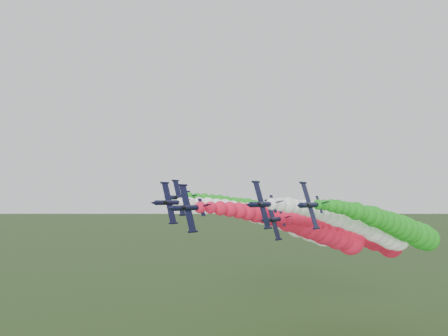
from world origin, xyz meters
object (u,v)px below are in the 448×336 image
(jet_lead, at_px, (318,231))
(jet_inner_right, at_px, (369,228))
(jet_inner_left, at_px, (291,224))
(jet_outer_left, at_px, (286,218))
(jet_trail, at_px, (365,236))
(jet_outer_right, at_px, (402,228))

(jet_lead, bearing_deg, jet_inner_right, 37.56)
(jet_lead, distance_m, jet_inner_left, 12.04)
(jet_lead, height_order, jet_inner_right, jet_inner_right)
(jet_outer_left, distance_m, jet_trail, 23.78)
(jet_inner_right, bearing_deg, jet_inner_left, -173.95)
(jet_inner_right, xyz_separation_m, jet_outer_right, (6.29, 6.58, -0.20))
(jet_outer_left, bearing_deg, jet_trail, 9.68)
(jet_lead, height_order, jet_inner_left, jet_inner_left)
(jet_inner_left, xyz_separation_m, jet_inner_right, (20.79, 2.20, -0.25))
(jet_inner_right, distance_m, jet_outer_left, 30.64)
(jet_inner_left, distance_m, jet_outer_right, 28.47)
(jet_outer_left, xyz_separation_m, jet_outer_right, (35.19, -3.50, -1.34))
(jet_outer_left, height_order, jet_trail, jet_outer_left)
(jet_inner_right, bearing_deg, jet_outer_left, 160.76)
(jet_trail, bearing_deg, jet_outer_left, -170.32)
(jet_outer_left, height_order, jet_outer_right, jet_outer_left)
(jet_inner_left, relative_size, jet_outer_left, 1.00)
(jet_outer_right, xyz_separation_m, jet_trail, (-12.19, 7.43, -3.22))
(jet_outer_left, relative_size, jet_trail, 1.00)
(jet_inner_left, bearing_deg, jet_lead, -27.96)
(jet_inner_right, bearing_deg, jet_outer_right, 46.32)
(jet_outer_left, distance_m, jet_outer_right, 35.39)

